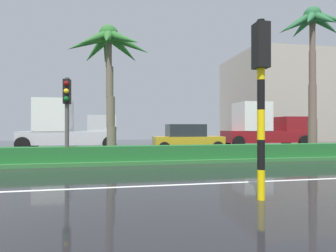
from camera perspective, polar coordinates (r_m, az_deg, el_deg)
ground_plane at (r=15.04m, az=-27.92°, el=-6.27°), size 90.00×42.00×0.10m
median_strip at (r=14.08m, az=-29.11°, el=-6.17°), size 85.50×4.00×0.15m
palm_tree_centre_left at (r=13.98m, az=-11.85°, el=14.75°), size 3.99×3.93×6.19m
palm_tree_centre at (r=17.70m, az=27.11°, el=16.19°), size 3.49×3.56×7.86m
traffic_signal_median_right at (r=11.79m, az=-19.75°, el=4.21°), size 0.28×0.43×3.34m
traffic_signal_foreground at (r=6.40m, az=18.17°, el=9.57°), size 0.28×0.43×3.81m
box_truck_lead at (r=20.67m, az=-19.41°, el=-0.20°), size 6.40×2.64×3.46m
car_in_traffic_second at (r=17.72m, az=3.86°, el=-2.54°), size 4.30×2.02×1.72m
box_truck_following at (r=23.39m, az=18.66°, el=-0.21°), size 6.40×2.64×3.46m
building_far_right at (r=39.94m, az=25.03°, el=4.99°), size 17.28×10.99×10.33m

